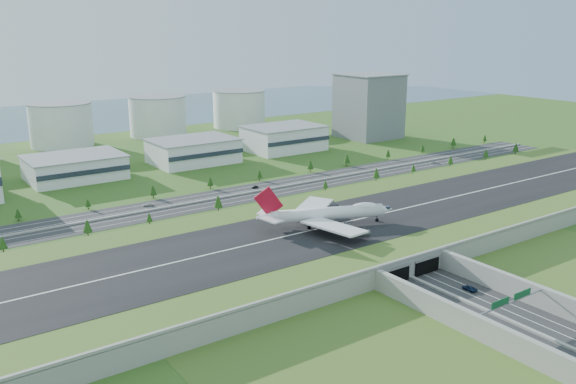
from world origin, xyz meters
TOP-DOWN VIEW (x-y plane):
  - ground at (0.00, 0.00)m, footprint 1200.00×1200.00m
  - airfield_deck at (0.00, -0.09)m, footprint 520.00×100.00m
  - underpass_road at (0.00, -99.42)m, footprint 38.80×120.40m
  - sign_gantry_near at (0.00, -95.04)m, footprint 38.70×0.70m
  - north_expressway at (0.00, 95.00)m, footprint 560.00×36.00m
  - tree_row at (23.30, 93.84)m, footprint 506.83×48.66m
  - hangar_mid_a at (-60.00, 190.00)m, footprint 58.00×42.00m
  - hangar_mid_b at (25.00, 190.00)m, footprint 58.00×42.00m
  - hangar_mid_c at (105.00, 190.00)m, footprint 58.00×42.00m
  - office_tower at (200.00, 195.00)m, footprint 46.00×46.00m
  - fuel_tank_b at (-35.00, 310.00)m, footprint 50.00×50.00m
  - fuel_tank_c at (50.00, 310.00)m, footprint 50.00×50.00m
  - fuel_tank_d at (135.00, 310.00)m, footprint 50.00×50.00m
  - bay_water at (0.00, 480.00)m, footprint 1200.00×260.00m
  - boeing_747 at (-1.79, 1.91)m, footprint 62.58×58.01m
  - car_0 at (-9.13, -84.67)m, footprint 1.95×4.23m
  - car_1 at (-8.88, -115.55)m, footprint 1.62×4.49m
  - car_2 at (9.41, -70.93)m, footprint 2.98×6.07m
  - car_5 at (22.73, 102.45)m, footprint 4.45×1.83m
  - car_6 at (166.34, 85.79)m, footprint 5.97×4.39m
  - car_7 at (-46.14, 104.09)m, footprint 5.99×3.70m

SIDE VIEW (x-z plane):
  - ground at x=0.00m, z-range 0.00..0.00m
  - bay_water at x=0.00m, z-range 0.00..0.06m
  - north_expressway at x=0.00m, z-range 0.00..0.12m
  - car_0 at x=-9.13m, z-range 0.12..1.52m
  - car_5 at x=22.73m, z-range 0.12..1.55m
  - car_1 at x=-8.88m, z-range 0.12..1.59m
  - car_6 at x=166.34m, z-range 0.12..1.63m
  - car_7 at x=-46.14m, z-range 0.12..1.74m
  - car_2 at x=9.41m, z-range 0.12..1.78m
  - underpass_road at x=0.00m, z-range -0.57..7.43m
  - airfield_deck at x=0.00m, z-range -0.48..8.72m
  - tree_row at x=23.30m, z-range 0.54..8.95m
  - sign_gantry_near at x=0.00m, z-range 2.05..11.85m
  - hangar_mid_a at x=-60.00m, z-range 0.00..15.00m
  - hangar_mid_b at x=25.00m, z-range 0.00..17.00m
  - hangar_mid_c at x=105.00m, z-range 0.00..19.00m
  - boeing_747 at x=-1.79m, z-range 3.60..23.99m
  - fuel_tank_b at x=-35.00m, z-range 0.00..35.00m
  - fuel_tank_c at x=50.00m, z-range 0.00..35.00m
  - fuel_tank_d at x=135.00m, z-range 0.00..35.00m
  - office_tower at x=200.00m, z-range 0.00..55.00m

